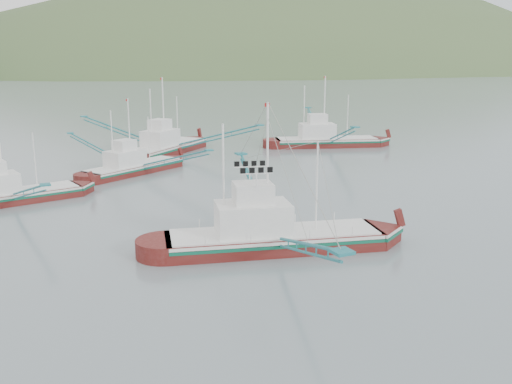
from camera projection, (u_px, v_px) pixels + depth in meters
name	position (u px, v px, depth m)	size (l,w,h in m)	color
ground	(295.00, 257.00, 38.13)	(1200.00, 1200.00, 0.00)	slate
main_boat	(272.00, 221.00, 39.23)	(15.49, 26.63, 10.98)	#4F100D
bg_boat_left	(7.00, 186.00, 51.78)	(12.95, 22.48, 9.20)	#4F100D
bg_boat_far	(166.00, 136.00, 78.00)	(22.23, 23.72, 11.21)	#4F100D
bg_boat_right	(326.00, 132.00, 84.38)	(15.70, 26.73, 11.15)	#4F100D
bg_boat_extra	(133.00, 157.00, 64.98)	(14.37, 21.14, 9.20)	#4F100D
headland_right	(292.00, 71.00, 516.20)	(684.00, 432.00, 306.00)	#3F582D
ridge_distant	(33.00, 70.00, 541.88)	(960.00, 400.00, 240.00)	slate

